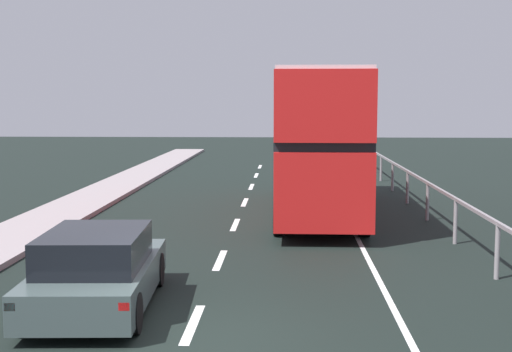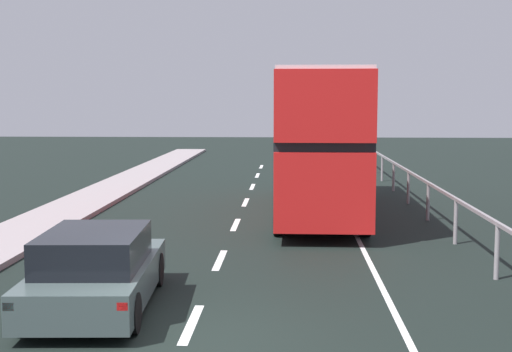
{
  "view_description": "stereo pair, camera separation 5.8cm",
  "coord_description": "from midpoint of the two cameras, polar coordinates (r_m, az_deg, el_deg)",
  "views": [
    {
      "loc": [
        1.51,
        -10.17,
        3.55
      ],
      "look_at": [
        0.74,
        6.69,
        1.75
      ],
      "focal_mm": 48.89,
      "sensor_mm": 36.0,
      "label": 1
    },
    {
      "loc": [
        1.56,
        -10.17,
        3.55
      ],
      "look_at": [
        0.74,
        6.69,
        1.75
      ],
      "focal_mm": 48.89,
      "sensor_mm": 36.0,
      "label": 2
    }
  ],
  "objects": [
    {
      "name": "ground_plane",
      "position": [
        10.9,
        -5.81,
        -13.26
      ],
      "size": [
        73.2,
        120.0,
        0.1
      ],
      "primitive_type": "cube",
      "color": "black"
    },
    {
      "name": "hatchback_car_near",
      "position": [
        12.39,
        -12.98,
        -7.57
      ],
      "size": [
        2.06,
        4.3,
        1.38
      ],
      "rotation": [
        0.0,
        0.0,
        0.06
      ],
      "color": "#425150",
      "rests_on": "ground"
    },
    {
      "name": "bridge_side_railing",
      "position": [
        19.79,
        14.79,
        -1.7
      ],
      "size": [
        0.1,
        42.0,
        1.17
      ],
      "color": "gray",
      "rests_on": "ground"
    },
    {
      "name": "double_decker_bus_red",
      "position": [
        22.28,
        4.97,
        3.03
      ],
      "size": [
        2.63,
        11.0,
        4.44
      ],
      "rotation": [
        0.0,
        0.0,
        -0.01
      ],
      "color": "red",
      "rests_on": "ground"
    },
    {
      "name": "lane_paint_markings",
      "position": [
        18.95,
        4.31,
        -4.73
      ],
      "size": [
        3.49,
        46.0,
        0.01
      ],
      "color": "silver",
      "rests_on": "ground"
    }
  ]
}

